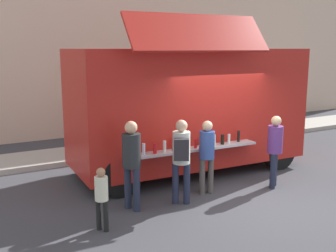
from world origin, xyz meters
name	(u,v)px	position (x,y,z in m)	size (l,w,h in m)	color
ground_plane	(252,198)	(0.00, 0.00, 0.00)	(60.00, 60.00, 0.00)	#38383D
curb_strip	(8,164)	(-4.14, 4.94, 0.07)	(28.00, 1.60, 0.15)	#9E998E
food_truck_main	(189,106)	(-0.13, 2.32, 1.67)	(5.81, 2.99, 3.79)	#AE1F18
trash_bin	(240,125)	(3.43, 4.64, 0.46)	(0.60, 0.60, 0.92)	#2F6539
customer_front_ordering	(207,151)	(-0.68, 0.72, 0.95)	(0.33, 0.32, 1.59)	#4D4643
customer_mid_with_backpack	(181,154)	(-1.46, 0.46, 1.05)	(0.48, 0.56, 1.71)	#1F2339
customer_rear_waiting	(132,158)	(-2.42, 0.69, 1.04)	(0.36, 0.36, 1.75)	#1F2538
customer_extra_browsing	(275,145)	(0.87, 0.32, 0.97)	(0.33, 0.33, 1.63)	#1D2236
child_near_queue	(101,194)	(-3.25, 0.10, 0.67)	(0.23, 0.23, 1.12)	black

